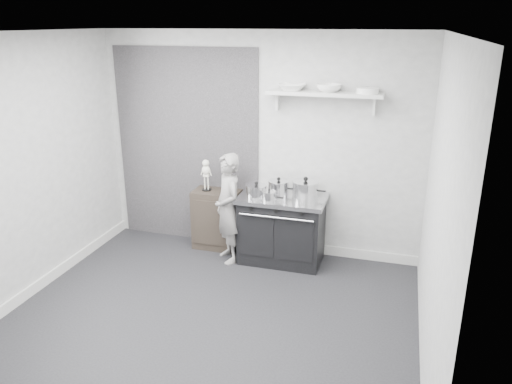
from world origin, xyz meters
TOP-DOWN VIEW (x-y plane):
  - ground at (0.00, 0.00)m, footprint 4.00×4.00m
  - room_shell at (-0.09, 0.15)m, footprint 4.02×3.62m
  - wall_shelf at (0.80, 1.68)m, footprint 1.30×0.26m
  - stove at (0.39, 1.48)m, footprint 1.03×0.64m
  - side_cabinet at (-0.50, 1.61)m, footprint 0.59×0.34m
  - child at (-0.23, 1.30)m, footprint 0.56×0.58m
  - pot_front_left at (0.10, 1.36)m, footprint 0.33×0.24m
  - pot_back_left at (0.32, 1.58)m, footprint 0.34×0.25m
  - pot_back_right at (0.65, 1.56)m, footprint 0.40×0.31m
  - pot_front_center at (0.27, 1.30)m, footprint 0.25×0.16m
  - skeleton_full at (-0.63, 1.61)m, footprint 0.13×0.08m
  - skeleton_torso at (-0.35, 1.61)m, footprint 0.12×0.08m
  - bowl_large at (0.43, 1.67)m, footprint 0.31×0.31m
  - bowl_small at (0.85, 1.67)m, footprint 0.27×0.27m
  - plate_stack at (1.27, 1.67)m, footprint 0.24×0.24m

SIDE VIEW (x-z plane):
  - ground at x=0.00m, z-range 0.00..0.00m
  - side_cabinet at x=-0.50m, z-range 0.00..0.76m
  - stove at x=0.39m, z-range 0.00..0.83m
  - child at x=-0.23m, z-range 0.00..1.34m
  - pot_front_center at x=0.27m, z-range 0.81..0.95m
  - pot_front_left at x=0.10m, z-range 0.80..1.00m
  - pot_back_left at x=0.32m, z-range 0.80..1.01m
  - pot_back_right at x=0.65m, z-range 0.80..1.04m
  - skeleton_torso at x=-0.35m, z-range 0.76..1.20m
  - skeleton_full at x=-0.63m, z-range 0.76..1.22m
  - room_shell at x=-0.09m, z-range 0.28..2.99m
  - wall_shelf at x=0.80m, z-range 1.89..2.13m
  - plate_stack at x=1.27m, z-range 2.04..2.10m
  - bowl_large at x=0.43m, z-range 2.04..2.12m
  - bowl_small at x=0.85m, z-range 2.04..2.13m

